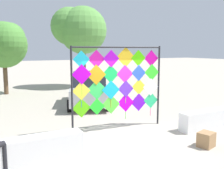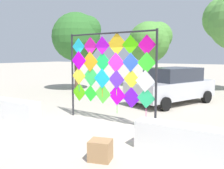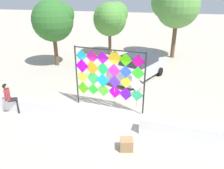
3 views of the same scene
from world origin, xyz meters
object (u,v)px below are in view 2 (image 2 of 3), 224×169
at_px(kite_display_rack, 109,69).
at_px(cardboard_box_large, 100,150).
at_px(tree_broadleaf, 151,41).
at_px(tree_palm_like, 79,38).
at_px(parked_car, 172,85).

bearing_deg(kite_display_rack, cardboard_box_large, -60.59).
bearing_deg(tree_broadleaf, tree_palm_like, -127.12).
height_order(parked_car, tree_broadleaf, tree_broadleaf).
xyz_separation_m(kite_display_rack, tree_broadleaf, (-2.75, 9.77, 1.47)).
distance_m(cardboard_box_large, tree_palm_like, 11.58).
bearing_deg(tree_broadleaf, cardboard_box_large, -71.07).
bearing_deg(tree_broadleaf, kite_display_rack, -74.26).
distance_m(kite_display_rack, tree_palm_like, 8.29).
bearing_deg(cardboard_box_large, kite_display_rack, 119.41).
distance_m(parked_car, cardboard_box_large, 7.18).
bearing_deg(kite_display_rack, tree_broadleaf, 105.74).
bearing_deg(tree_palm_like, kite_display_rack, -43.48).
height_order(kite_display_rack, tree_broadleaf, tree_broadleaf).
xyz_separation_m(parked_car, cardboard_box_large, (0.86, -7.10, -0.63)).
height_order(kite_display_rack, tree_palm_like, tree_palm_like).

